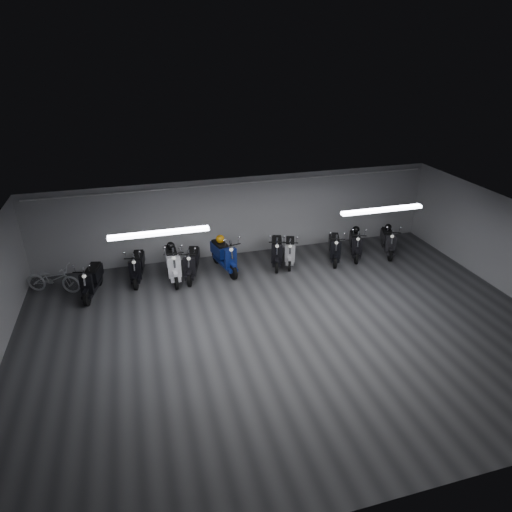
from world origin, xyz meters
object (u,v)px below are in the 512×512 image
object	(u,v)px
scooter_5	(277,246)
scooter_7	(335,243)
bicycle	(52,276)
helmet_2	(220,239)
scooter_6	(290,247)
scooter_2	(172,258)
scooter_1	(137,262)
scooter_9	(388,237)
helmet_0	(170,246)
scooter_8	(356,240)
helmet_3	(388,227)
helmet_1	(356,230)
scooter_3	(192,258)
scooter_0	(91,275)
scooter_4	(224,251)

from	to	relation	value
scooter_5	scooter_7	distance (m)	2.03
bicycle	helmet_2	world-z (taller)	helmet_2
scooter_6	helmet_2	size ratio (longest dim) A/B	5.93
scooter_2	scooter_5	distance (m)	3.50
scooter_1	scooter_9	bearing A→B (deg)	6.82
scooter_5	scooter_9	xyz separation A→B (m)	(4.09, -0.26, -0.02)
helmet_0	helmet_2	size ratio (longest dim) A/B	0.93
scooter_8	scooter_9	bearing A→B (deg)	16.44
scooter_9	helmet_3	bearing A→B (deg)	90.00
scooter_1	scooter_5	xyz separation A→B (m)	(4.58, -0.13, 0.02)
helmet_1	scooter_3	bearing A→B (deg)	-178.16
helmet_1	scooter_5	bearing A→B (deg)	-178.56
scooter_0	bicycle	world-z (taller)	scooter_0
scooter_7	helmet_1	xyz separation A→B (m)	(0.94, 0.32, 0.27)
scooter_7	helmet_3	world-z (taller)	scooter_7
scooter_3	scooter_8	world-z (taller)	scooter_3
scooter_6	helmet_2	bearing A→B (deg)	-168.04
scooter_6	scooter_9	size ratio (longest dim) A/B	0.96
scooter_0	helmet_0	world-z (taller)	scooter_0
scooter_0	helmet_2	xyz separation A→B (m)	(4.06, 0.73, 0.38)
scooter_8	scooter_1	bearing A→B (deg)	-160.41
scooter_0	helmet_2	distance (m)	4.14
scooter_7	helmet_3	bearing A→B (deg)	26.46
scooter_5	helmet_1	xyz separation A→B (m)	(2.96, 0.07, 0.25)
scooter_6	bicycle	bearing A→B (deg)	-160.83
scooter_0	bicycle	distance (m)	1.27
scooter_3	scooter_4	xyz separation A→B (m)	(1.09, 0.15, 0.06)
scooter_8	helmet_2	size ratio (longest dim) A/B	6.09
scooter_2	helmet_3	distance (m)	7.67
scooter_5	scooter_6	size ratio (longest dim) A/B	1.08
scooter_0	scooter_4	size ratio (longest dim) A/B	0.91
scooter_7	scooter_9	xyz separation A→B (m)	(2.07, -0.02, -0.00)
helmet_0	scooter_5	bearing A→B (deg)	-3.14
scooter_4	scooter_7	xyz separation A→B (m)	(3.83, -0.28, -0.08)
scooter_7	helmet_0	bearing A→B (deg)	-163.70
helmet_0	helmet_2	distance (m)	1.64
scooter_9	helmet_2	world-z (taller)	scooter_9
scooter_1	scooter_7	bearing A→B (deg)	6.15
scooter_1	bicycle	xyz separation A→B (m)	(-2.49, -0.04, -0.11)
scooter_5	helmet_1	distance (m)	2.97
helmet_2	scooter_0	bearing A→B (deg)	-169.75
scooter_5	helmet_0	xyz separation A→B (m)	(-3.50, 0.19, 0.37)
bicycle	helmet_3	size ratio (longest dim) A/B	6.97
scooter_9	helmet_0	size ratio (longest dim) A/B	6.59
scooter_3	scooter_0	bearing A→B (deg)	-157.43
scooter_7	scooter_8	world-z (taller)	scooter_7
scooter_2	scooter_4	world-z (taller)	scooter_2
scooter_9	helmet_0	distance (m)	7.61
scooter_1	scooter_4	xyz separation A→B (m)	(2.78, -0.10, 0.08)
scooter_0	scooter_6	distance (m)	6.40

